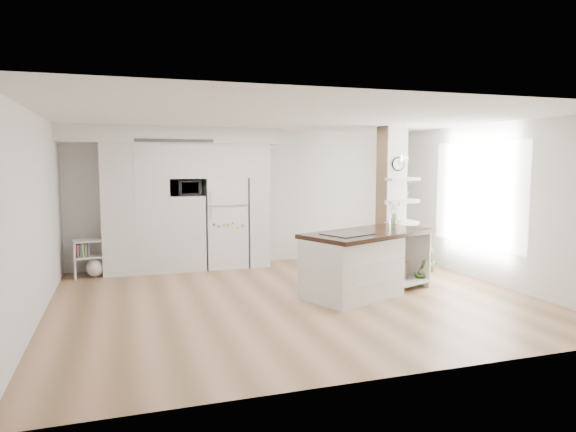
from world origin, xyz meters
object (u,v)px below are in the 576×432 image
object	(u,v)px
bookshelf	(92,261)
kitchen_island	(357,263)
floor_plant_a	(422,272)
refrigerator	(225,223)

from	to	relation	value
bookshelf	kitchen_island	bearing A→B (deg)	-42.01
bookshelf	floor_plant_a	bearing A→B (deg)	-33.15
kitchen_island	floor_plant_a	world-z (taller)	kitchen_island
floor_plant_a	bookshelf	bearing A→B (deg)	155.25
kitchen_island	bookshelf	world-z (taller)	kitchen_island
kitchen_island	floor_plant_a	distance (m)	1.34
kitchen_island	floor_plant_a	bearing A→B (deg)	-13.95
refrigerator	bookshelf	size ratio (longest dim) A/B	2.59
refrigerator	floor_plant_a	distance (m)	3.87
refrigerator	floor_plant_a	world-z (taller)	refrigerator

